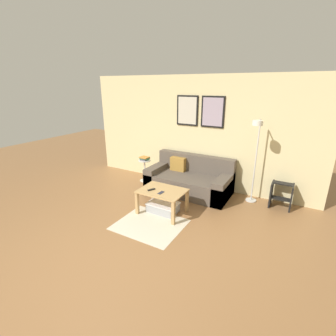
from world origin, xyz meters
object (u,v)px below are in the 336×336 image
object	(u,v)px
couch	(189,180)
step_stool	(281,195)
cell_phone	(161,193)
floor_lamp	(256,147)
side_table	(145,169)
storage_bin	(163,207)
remote_control	(151,190)
coffee_table	(162,195)
book_stack	(144,158)

from	to	relation	value
couch	step_stool	distance (m)	1.92
cell_phone	couch	bearing A→B (deg)	97.03
floor_lamp	side_table	world-z (taller)	floor_lamp
floor_lamp	side_table	distance (m)	2.74
storage_bin	side_table	xyz separation A→B (m)	(-1.21, 1.15, 0.24)
remote_control	step_stool	xyz separation A→B (m)	(2.12, 1.45, -0.21)
coffee_table	floor_lamp	size ratio (longest dim) A/B	0.49
coffee_table	storage_bin	world-z (taller)	coffee_table
book_stack	step_stool	xyz separation A→B (m)	(3.17, 0.16, -0.33)
side_table	remote_control	xyz separation A→B (m)	(1.04, -1.27, 0.14)
side_table	floor_lamp	bearing A→B (deg)	0.13
book_stack	cell_phone	world-z (taller)	book_stack
floor_lamp	step_stool	distance (m)	1.10
floor_lamp	remote_control	world-z (taller)	floor_lamp
book_stack	remote_control	bearing A→B (deg)	-50.89
coffee_table	step_stool	xyz separation A→B (m)	(1.94, 1.36, -0.11)
side_table	book_stack	bearing A→B (deg)	122.44
floor_lamp	cell_phone	distance (m)	2.00
coffee_table	step_stool	size ratio (longest dim) A/B	1.71
remote_control	coffee_table	bearing A→B (deg)	52.04
couch	side_table	bearing A→B (deg)	178.39
storage_bin	side_table	distance (m)	1.69
cell_phone	book_stack	bearing A→B (deg)	140.82
couch	remote_control	xyz separation A→B (m)	(-0.21, -1.24, 0.20)
coffee_table	cell_phone	size ratio (longest dim) A/B	6.07
book_stack	floor_lamp	bearing A→B (deg)	-0.24
side_table	coffee_table	bearing A→B (deg)	-44.15
storage_bin	floor_lamp	xyz separation A→B (m)	(1.39, 1.15, 1.11)
coffee_table	book_stack	size ratio (longest dim) A/B	3.55
floor_lamp	remote_control	xyz separation A→B (m)	(-1.56, -1.28, -0.73)
floor_lamp	book_stack	bearing A→B (deg)	179.76
couch	cell_phone	bearing A→B (deg)	-89.59
remote_control	step_stool	size ratio (longest dim) A/B	0.30
coffee_table	remote_control	distance (m)	0.23
coffee_table	step_stool	bearing A→B (deg)	34.99
side_table	book_stack	xyz separation A→B (m)	(-0.01, 0.02, 0.27)
couch	book_stack	world-z (taller)	couch
side_table	remote_control	size ratio (longest dim) A/B	3.68
side_table	step_stool	world-z (taller)	side_table
remote_control	cell_phone	world-z (taller)	remote_control
coffee_table	book_stack	distance (m)	1.74
step_stool	couch	bearing A→B (deg)	-173.80
storage_bin	remote_control	distance (m)	0.44
remote_control	cell_phone	distance (m)	0.22
floor_lamp	cell_phone	xyz separation A→B (m)	(-1.34, -1.30, -0.73)
book_stack	cell_phone	xyz separation A→B (m)	(1.27, -1.31, -0.13)
storage_bin	couch	bearing A→B (deg)	88.03
coffee_table	floor_lamp	distance (m)	2.00
side_table	step_stool	bearing A→B (deg)	3.12
storage_bin	book_stack	size ratio (longest dim) A/B	2.41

